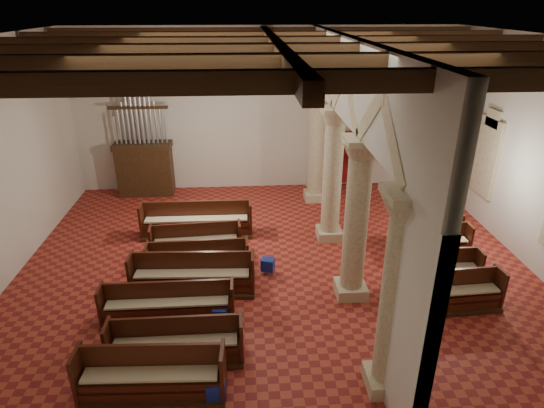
{
  "coord_description": "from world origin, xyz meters",
  "views": [
    {
      "loc": [
        -0.78,
        -10.88,
        6.76
      ],
      "look_at": [
        -0.05,
        0.5,
        1.65
      ],
      "focal_mm": 30.0,
      "sensor_mm": 36.0,
      "label": 1
    }
  ],
  "objects_px": {
    "pipe_organ": "(144,159)",
    "processional_banner": "(365,174)",
    "lectern": "(166,181)",
    "aisle_pew_0": "(460,296)",
    "nave_pew_0": "(152,381)"
  },
  "relations": [
    {
      "from": "aisle_pew_0",
      "to": "nave_pew_0",
      "type": "bearing_deg",
      "value": -165.53
    },
    {
      "from": "lectern",
      "to": "aisle_pew_0",
      "type": "relative_size",
      "value": 0.59
    },
    {
      "from": "nave_pew_0",
      "to": "pipe_organ",
      "type": "bearing_deg",
      "value": 103.06
    },
    {
      "from": "nave_pew_0",
      "to": "aisle_pew_0",
      "type": "height_order",
      "value": "nave_pew_0"
    },
    {
      "from": "pipe_organ",
      "to": "aisle_pew_0",
      "type": "height_order",
      "value": "pipe_organ"
    },
    {
      "from": "pipe_organ",
      "to": "nave_pew_0",
      "type": "relative_size",
      "value": 1.62
    },
    {
      "from": "lectern",
      "to": "processional_banner",
      "type": "xyz_separation_m",
      "value": [
        7.55,
        -0.48,
        0.28
      ]
    },
    {
      "from": "pipe_organ",
      "to": "aisle_pew_0",
      "type": "relative_size",
      "value": 2.25
    },
    {
      "from": "pipe_organ",
      "to": "lectern",
      "type": "xyz_separation_m",
      "value": [
        0.71,
        -0.01,
        -0.9
      ]
    },
    {
      "from": "processional_banner",
      "to": "aisle_pew_0",
      "type": "height_order",
      "value": "processional_banner"
    },
    {
      "from": "pipe_organ",
      "to": "aisle_pew_0",
      "type": "distance_m",
      "value": 11.73
    },
    {
      "from": "lectern",
      "to": "pipe_organ",
      "type": "bearing_deg",
      "value": -159.26
    },
    {
      "from": "aisle_pew_0",
      "to": "lectern",
      "type": "bearing_deg",
      "value": 132.73
    },
    {
      "from": "pipe_organ",
      "to": "processional_banner",
      "type": "distance_m",
      "value": 8.3
    },
    {
      "from": "lectern",
      "to": "processional_banner",
      "type": "height_order",
      "value": "processional_banner"
    }
  ]
}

